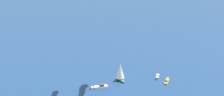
# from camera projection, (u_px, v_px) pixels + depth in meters

# --- Properties ---
(sailboat_near_centre) EXTENTS (5.99, 9.99, 12.55)m
(sailboat_near_centre) POSITION_uv_depth(u_px,v_px,m) (120.00, 72.00, 210.05)
(sailboat_near_centre) COLOR #33704C
(sailboat_near_centre) RESTS_ON ground_plane
(motorboat_far_port) EXTENTS (10.12, 5.96, 2.87)m
(motorboat_far_port) POSITION_uv_depth(u_px,v_px,m) (99.00, 87.00, 201.37)
(motorboat_far_port) COLOR white
(motorboat_far_port) RESTS_ON ground_plane
(motorboat_offshore) EXTENTS (6.78, 6.02, 2.10)m
(motorboat_offshore) POSITION_uv_depth(u_px,v_px,m) (157.00, 77.00, 215.29)
(motorboat_offshore) COLOR #9E9993
(motorboat_offshore) RESTS_ON ground_plane
(motorboat_mid_cluster) EXTENTS (7.69, 6.50, 2.34)m
(motorboat_mid_cluster) POSITION_uv_depth(u_px,v_px,m) (167.00, 81.00, 209.45)
(motorboat_mid_cluster) COLOR gold
(motorboat_mid_cluster) RESTS_ON ground_plane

